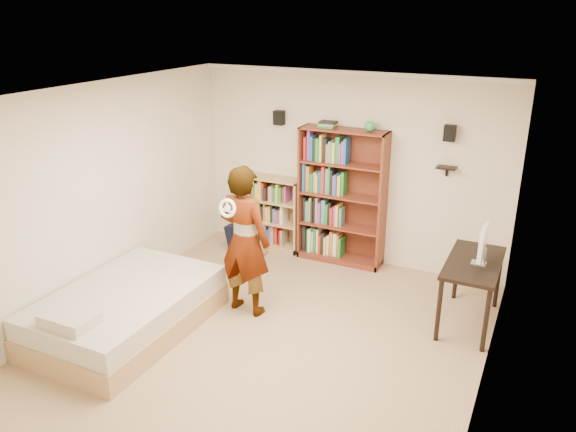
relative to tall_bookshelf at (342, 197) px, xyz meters
The scene contains 14 objects.
ground 2.52m from the tall_bookshelf, 89.33° to the right, with size 4.50×5.00×0.01m, color tan.
room_shell 2.45m from the tall_bookshelf, 89.33° to the right, with size 4.52×5.02×2.71m.
crown_molding 2.88m from the tall_bookshelf, 89.33° to the right, with size 4.50×5.00×0.06m.
speaker_left 1.45m from the tall_bookshelf, behind, with size 0.14×0.12×0.20m, color black.
speaker_right 1.72m from the tall_bookshelf, ahead, with size 0.14×0.12×0.20m, color black.
wall_shelf 1.50m from the tall_bookshelf, ahead, with size 0.25×0.16×0.03m, color black.
tall_bookshelf is the anchor object (origin of this frame).
low_bookshelf 1.17m from the tall_bookshelf, behind, with size 0.89×0.33×1.12m, color tan, non-canonical shape.
computer_desk 2.27m from the tall_bookshelf, 26.21° to the right, with size 0.58×1.16×0.79m, color black, non-canonical shape.
imac 2.26m from the tall_bookshelf, 26.74° to the right, with size 0.09×0.44×0.44m, color white, non-canonical shape.
daybed 3.27m from the tall_bookshelf, 118.13° to the right, with size 1.38×2.13×0.63m, color beige, non-canonical shape.
person 1.91m from the tall_bookshelf, 105.70° to the right, with size 0.67×0.44×1.83m, color black.
wii_wheel 2.29m from the tall_bookshelf, 103.34° to the right, with size 0.21×0.21×0.04m, color white.
navy_bag 1.71m from the tall_bookshelf, 165.13° to the right, with size 0.34×0.22×0.45m, color black, non-canonical shape.
Camera 1 is at (2.55, -4.75, 3.49)m, focal length 35.00 mm.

